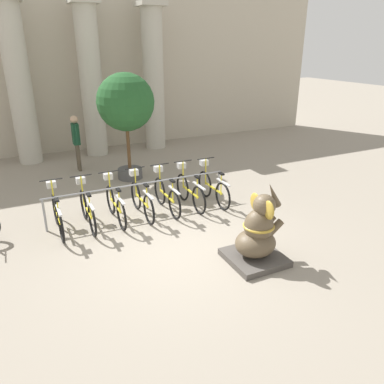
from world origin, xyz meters
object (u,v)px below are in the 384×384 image
person_pedestrian (76,138)px  bicycle_3 (142,199)px  elephant_statue (258,235)px  potted_tree (126,105)px  bicycle_4 (166,195)px  bicycle_6 (213,187)px  bicycle_0 (57,214)px  bicycle_2 (115,204)px  bicycle_5 (190,190)px  bicycle_1 (87,209)px

person_pedestrian → bicycle_3: bearing=-79.9°
bicycle_3 → person_pedestrian: size_ratio=0.94×
elephant_statue → potted_tree: (-0.79, 5.50, 1.67)m
bicycle_4 → bicycle_6: 1.26m
bicycle_0 → bicycle_2: 1.26m
bicycle_4 → potted_tree: 3.21m
bicycle_6 → person_pedestrian: 4.95m
bicycle_4 → bicycle_5: size_ratio=1.00×
potted_tree → bicycle_5: bearing=-74.5°
bicycle_4 → person_pedestrian: 4.38m
bicycle_0 → person_pedestrian: size_ratio=0.94×
elephant_statue → bicycle_1: bearing=132.5°
person_pedestrian → bicycle_5: bearing=-64.1°
potted_tree → bicycle_1: bearing=-123.4°
bicycle_5 → potted_tree: (-0.74, 2.67, 1.78)m
bicycle_4 → potted_tree: size_ratio=0.53×
bicycle_6 → bicycle_3: bearing=179.2°
bicycle_6 → elephant_statue: bearing=-101.7°
bicycle_3 → potted_tree: (0.52, 2.68, 1.78)m
elephant_statue → potted_tree: 5.80m
bicycle_4 → elephant_statue: bearing=-76.5°
elephant_statue → person_pedestrian: size_ratio=0.88×
bicycle_2 → elephant_statue: 3.41m
bicycle_0 → elephant_statue: size_ratio=1.07×
bicycle_6 → person_pedestrian: (-2.62, 4.15, 0.64)m
bicycle_1 → bicycle_5: 2.52m
bicycle_0 → bicycle_3: 1.89m
bicycle_5 → bicycle_1: bearing=-179.4°
bicycle_1 → bicycle_2: 0.63m
bicycle_3 → person_pedestrian: person_pedestrian is taller
person_pedestrian → bicycle_2: bearing=-88.5°
potted_tree → person_pedestrian: bearing=131.1°
bicycle_0 → potted_tree: potted_tree is taller
bicycle_3 → bicycle_1: bearing=-179.2°
bicycle_2 → bicycle_3: size_ratio=1.00×
bicycle_1 → elephant_statue: bearing=-47.5°
bicycle_4 → bicycle_0: bearing=-179.6°
bicycle_5 → bicycle_3: bearing=-179.5°
bicycle_2 → bicycle_4: bearing=0.9°
bicycle_4 → person_pedestrian: (-1.37, 4.11, 0.64)m
bicycle_6 → bicycle_5: bearing=176.7°
bicycle_1 → bicycle_6: same height
bicycle_0 → bicycle_3: (1.89, 0.01, 0.00)m
bicycle_4 → bicycle_5: same height
bicycle_4 → bicycle_6: size_ratio=1.00×
person_pedestrian → potted_tree: (1.25, -1.44, 1.13)m
bicycle_1 → bicycle_3: 1.26m
bicycle_0 → bicycle_6: size_ratio=1.00×
bicycle_4 → elephant_statue: elephant_statue is taller
bicycle_3 → bicycle_5: same height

